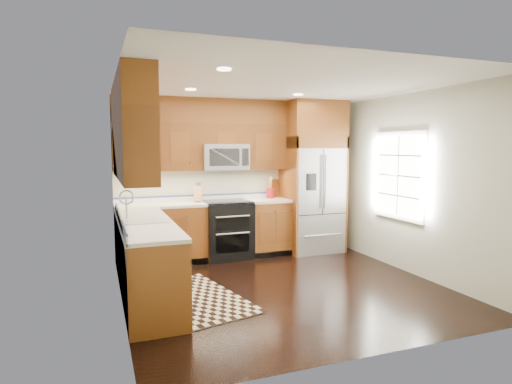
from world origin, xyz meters
name	(u,v)px	position (x,y,z in m)	size (l,w,h in m)	color
ground	(282,286)	(0.00, 0.00, 0.00)	(4.00, 4.00, 0.00)	black
wall_back	(235,178)	(0.00, 2.00, 1.30)	(4.00, 0.02, 2.60)	beige
wall_left	(119,194)	(-2.00, 0.00, 1.30)	(0.02, 4.00, 2.60)	beige
wall_right	(409,183)	(2.00, 0.00, 1.30)	(0.02, 4.00, 2.60)	beige
window	(399,176)	(1.98, 0.20, 1.40)	(0.04, 1.10, 1.30)	white
base_cabinets	(175,246)	(-1.23, 0.90, 0.45)	(2.85, 3.00, 0.90)	brown
countertop	(183,211)	(-1.09, 1.01, 0.92)	(2.86, 3.01, 0.04)	white
upper_cabinets	(177,133)	(-1.15, 1.09, 2.02)	(2.85, 3.00, 1.15)	brown
range	(227,230)	(-0.25, 1.67, 0.47)	(0.76, 0.67, 0.95)	black
microwave	(224,157)	(-0.25, 1.80, 1.66)	(0.76, 0.40, 0.42)	#B2B2B7
refrigerator	(313,177)	(1.30, 1.63, 1.30)	(0.98, 0.75, 2.60)	#B2B2B7
sink_faucet	(142,217)	(-1.73, 0.23, 0.99)	(0.54, 0.44, 0.37)	#B2B2B7
rug	(192,298)	(-1.20, -0.05, 0.01)	(1.02, 1.69, 0.01)	black
knife_block	(198,194)	(-0.69, 1.80, 1.07)	(0.16, 0.19, 0.31)	tan
utensil_crock	(270,191)	(0.58, 1.81, 1.07)	(0.16, 0.16, 0.37)	red
cutting_board	(276,196)	(0.73, 1.94, 0.95)	(0.32, 0.32, 0.02)	brown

